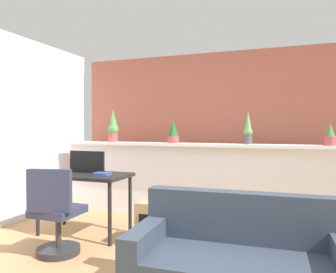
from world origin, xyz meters
The scene contains 14 objects.
divider_wall centered at (0.00, 2.00, 0.53)m, with size 4.57×0.16×1.05m, color white.
plant_shelf centered at (0.00, 1.96, 1.07)m, with size 4.57×0.30×0.04m, color white.
brick_wall_behind centered at (0.00, 2.60, 1.25)m, with size 4.57×0.10×2.50m, color #9E5442.
potted_plant_0 centered at (-1.53, 1.98, 1.34)m, with size 0.17×0.17×0.52m.
potted_plant_1 centered at (-0.51, 1.93, 1.26)m, with size 0.16×0.16×0.34m.
potted_plant_2 centered at (0.55, 1.99, 1.30)m, with size 0.12×0.12×0.45m.
potted_plant_3 centered at (1.54, 1.93, 1.22)m, with size 0.14×0.14×0.28m.
desk centered at (-1.30, 0.87, 0.67)m, with size 1.10×0.60×0.75m.
tv_monitor centered at (-1.31, 0.95, 0.89)m, with size 0.49×0.04×0.27m, color black.
office_chair centered at (-1.17, 0.18, 0.39)m, with size 0.49×0.49×0.91m.
side_cube_shelf centered at (-0.30, 0.82, 0.25)m, with size 0.40×0.41×0.50m.
vase_on_shelf centered at (-0.26, 0.86, 0.56)m, with size 0.10×0.10×0.12m, color teal.
book_on_desk centered at (-1.00, 0.80, 0.77)m, with size 0.19×0.13×0.04m, color #2D4C8C.
couch centered at (0.72, -0.15, 0.28)m, with size 1.58×0.81×0.80m.
Camera 1 is at (1.04, -2.54, 1.31)m, focal length 34.90 mm.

